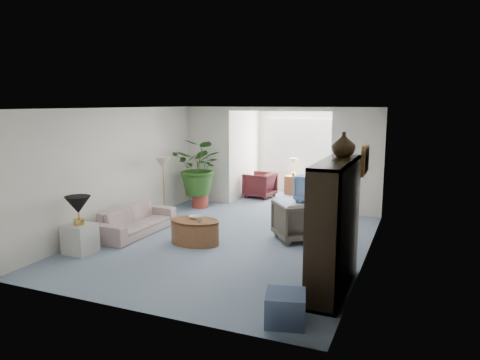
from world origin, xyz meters
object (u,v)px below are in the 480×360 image
at_px(sofa, 136,220).
at_px(coffee_cup, 199,220).
at_px(ottoman, 285,308).
at_px(end_table, 80,239).
at_px(floor_lamp, 163,163).
at_px(coffee_bowl, 195,217).
at_px(entertainment_cabinet, 334,227).
at_px(cabinet_urn, 344,144).
at_px(table_lamp, 78,205).
at_px(sunroom_table, 293,185).
at_px(wingback_chair, 297,221).
at_px(coffee_table, 195,232).
at_px(side_table_dark, 337,225).
at_px(sunroom_chair_blue, 313,188).
at_px(framed_picture, 366,160).
at_px(plant_pot, 200,201).
at_px(sunroom_chair_maroon, 260,185).

distance_m(sofa, coffee_cup, 1.58).
relative_size(sofa, ottoman, 4.02).
bearing_deg(ottoman, end_table, 165.55).
bearing_deg(floor_lamp, coffee_bowl, -41.51).
relative_size(entertainment_cabinet, cabinet_urn, 5.11).
relative_size(coffee_cup, ottoman, 0.23).
distance_m(table_lamp, sunroom_table, 6.68).
xyz_separation_m(wingback_chair, cabinet_urn, (1.08, -1.58, 1.63)).
relative_size(end_table, cabinet_urn, 1.43).
xyz_separation_m(coffee_table, entertainment_cabinet, (2.78, -1.11, 0.69)).
distance_m(floor_lamp, coffee_bowl, 2.18).
xyz_separation_m(table_lamp, side_table_dark, (4.00, 2.51, -0.58)).
distance_m(sofa, sunroom_chair_blue, 4.97).
bearing_deg(coffee_bowl, framed_picture, 1.45).
height_order(table_lamp, coffee_cup, table_lamp).
bearing_deg(sofa, end_table, 172.87).
bearing_deg(plant_pot, entertainment_cabinet, -42.84).
bearing_deg(wingback_chair, entertainment_cabinet, 79.65).
distance_m(framed_picture, table_lamp, 4.89).
xyz_separation_m(wingback_chair, sunroom_chair_maroon, (-2.00, 3.38, -0.03)).
bearing_deg(sofa, sunroom_table, -19.06).
xyz_separation_m(plant_pot, sunroom_chair_blue, (2.47, 1.70, 0.21)).
bearing_deg(coffee_bowl, coffee_cup, -45.00).
relative_size(framed_picture, wingback_chair, 0.61).
bearing_deg(sunroom_chair_maroon, entertainment_cabinet, 36.01).
distance_m(ottoman, sunroom_chair_maroon, 7.18).
xyz_separation_m(floor_lamp, ottoman, (4.03, -3.74, -1.06)).
distance_m(coffee_bowl, entertainment_cabinet, 3.10).
bearing_deg(end_table, coffee_table, 37.80).
bearing_deg(side_table_dark, coffee_bowl, -154.49).
bearing_deg(floor_lamp, coffee_table, -42.63).
bearing_deg(table_lamp, wingback_chair, 33.82).
relative_size(sofa, sunroom_chair_maroon, 2.45).
bearing_deg(sunroom_table, entertainment_cabinet, -69.44).
xyz_separation_m(floor_lamp, side_table_dark, (3.97, -0.19, -0.97)).
bearing_deg(coffee_bowl, sofa, 179.60).
xyz_separation_m(table_lamp, coffee_bowl, (1.55, 1.34, -0.39)).
distance_m(plant_pot, sunroom_chair_maroon, 1.97).
height_order(sofa, end_table, sofa).
xyz_separation_m(framed_picture, sofa, (-4.40, -0.07, -1.43)).
xyz_separation_m(side_table_dark, ottoman, (0.05, -3.55, -0.09)).
bearing_deg(sofa, floor_lamp, 8.91).
bearing_deg(ottoman, entertainment_cabinet, 74.43).
relative_size(coffee_table, ottoman, 2.03).
height_order(framed_picture, coffee_table, framed_picture).
distance_m(end_table, table_lamp, 0.61).
distance_m(sofa, end_table, 1.36).
relative_size(framed_picture, sunroom_chair_blue, 0.61).
distance_m(coffee_cup, side_table_dark, 2.64).
height_order(framed_picture, floor_lamp, framed_picture).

